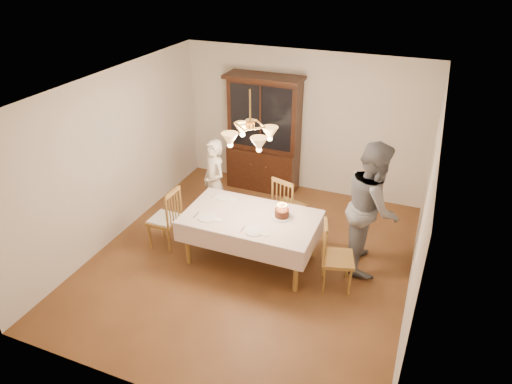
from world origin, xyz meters
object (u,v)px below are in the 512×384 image
at_px(elderly_woman, 215,182).
at_px(birthday_cake, 282,213).
at_px(china_hutch, 264,136).
at_px(dining_table, 251,221).
at_px(chair_far_side, 288,207).

distance_m(elderly_woman, birthday_cake, 1.52).
distance_m(china_hutch, birthday_cake, 2.38).
height_order(dining_table, china_hutch, china_hutch).
relative_size(elderly_woman, birthday_cake, 4.86).
bearing_deg(chair_far_side, china_hutch, 125.18).
distance_m(dining_table, chair_far_side, 1.00).
bearing_deg(birthday_cake, dining_table, -160.37).
xyz_separation_m(dining_table, chair_far_side, (0.26, 0.94, -0.24)).
distance_m(chair_far_side, elderly_woman, 1.27).
bearing_deg(birthday_cake, china_hutch, 117.14).
bearing_deg(elderly_woman, chair_far_side, 43.71).
bearing_deg(china_hutch, birthday_cake, -62.86).
distance_m(dining_table, china_hutch, 2.38).
xyz_separation_m(dining_table, birthday_cake, (0.41, 0.15, 0.13)).
bearing_deg(chair_far_side, dining_table, -105.68).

